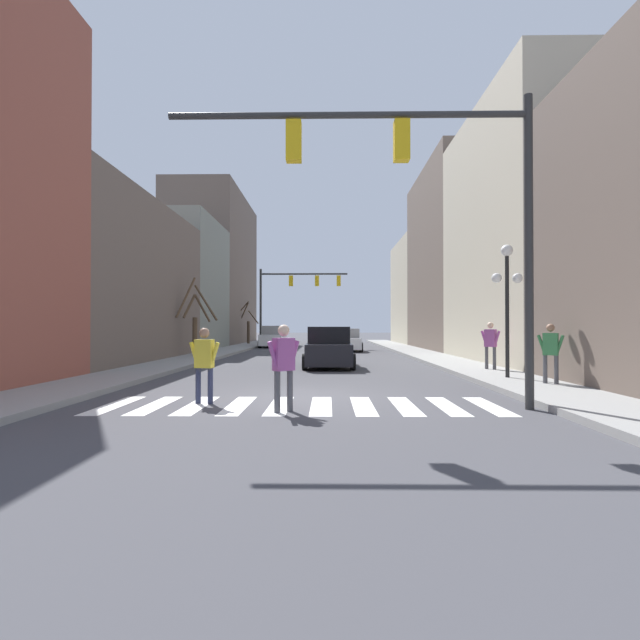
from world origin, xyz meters
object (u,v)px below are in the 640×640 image
traffic_signal_near (423,179)px  street_tree_right_mid (195,321)px  traffic_signal_far (293,289)px  pedestrian_on_left_sidewalk (284,360)px  pedestrian_near_right_corner (204,359)px  street_tree_left_far (247,326)px  car_driving_toward_lane (346,340)px  street_lamp_right_corner (507,283)px  pedestrian_on_right_sidewalk (551,348)px  pedestrian_waiting_at_curb (490,341)px  car_parked_right_mid (329,348)px  car_parked_right_near (273,337)px

traffic_signal_near → street_tree_right_mid: 18.57m
traffic_signal_near → traffic_signal_far: traffic_signal_near is taller
traffic_signal_far → pedestrian_on_left_sidewalk: traffic_signal_far is taller
pedestrian_near_right_corner → street_tree_left_far: bearing=108.2°
car_driving_toward_lane → pedestrian_near_right_corner: size_ratio=2.89×
street_lamp_right_corner → car_driving_toward_lane: street_lamp_right_corner is taller
street_tree_left_far → pedestrian_on_right_sidewalk: bearing=-66.8°
pedestrian_on_left_sidewalk → pedestrian_waiting_at_curb: pedestrian_waiting_at_curb is taller
traffic_signal_near → car_parked_right_mid: traffic_signal_near is taller
street_tree_right_mid → street_tree_left_far: bearing=90.9°
street_tree_right_mid → street_lamp_right_corner: bearing=-41.1°
traffic_signal_far → street_tree_left_far: size_ratio=1.82×
car_parked_right_mid → pedestrian_near_right_corner: size_ratio=2.66×
car_driving_toward_lane → street_tree_right_mid: 11.65m
traffic_signal_far → street_tree_right_mid: size_ratio=1.67×
pedestrian_on_left_sidewalk → street_tree_right_mid: 17.52m
traffic_signal_near → car_driving_toward_lane: 24.42m
street_lamp_right_corner → car_driving_toward_lane: bearing=102.6°
traffic_signal_far → street_lamp_right_corner: 25.67m
pedestrian_waiting_at_curb → traffic_signal_near: bearing=-75.5°
car_parked_right_mid → street_tree_left_far: (-7.38, 24.25, 0.98)m
street_lamp_right_corner → pedestrian_on_right_sidewalk: bearing=-70.4°
traffic_signal_far → pedestrian_waiting_at_curb: (8.72, -21.33, -3.51)m
pedestrian_on_right_sidewalk → street_tree_left_far: street_tree_left_far is taller
pedestrian_waiting_at_curb → street_tree_right_mid: street_tree_right_mid is taller
car_parked_right_near → pedestrian_on_left_sidewalk: 30.90m
street_tree_left_far → traffic_signal_near: bearing=-75.0°
traffic_signal_near → traffic_signal_far: 29.65m
traffic_signal_near → car_driving_toward_lane: size_ratio=1.56×
car_parked_right_near → car_driving_toward_lane: bearing=-137.5°
street_tree_left_far → street_tree_right_mid: size_ratio=0.92×
street_lamp_right_corner → pedestrian_waiting_at_curb: bearing=81.5°
street_lamp_right_corner → pedestrian_on_right_sidewalk: 2.61m
car_parked_right_near → pedestrian_on_right_sidewalk: (10.56, -26.93, 0.30)m
traffic_signal_near → car_parked_right_near: bearing=102.0°
traffic_signal_far → pedestrian_waiting_at_curb: traffic_signal_far is taller
street_lamp_right_corner → pedestrian_near_right_corner: 9.57m
car_parked_right_near → street_tree_right_mid: street_tree_right_mid is taller
car_parked_right_mid → pedestrian_waiting_at_curb: (5.91, -2.57, 0.38)m
car_parked_right_mid → street_tree_right_mid: size_ratio=1.07×
car_driving_toward_lane → car_parked_right_mid: car_parked_right_mid is taller
street_lamp_right_corner → car_parked_right_near: bearing=111.5°
car_parked_right_mid → pedestrian_on_right_sidewalk: bearing=-139.7°
car_driving_toward_lane → street_tree_left_far: (-8.59, 10.68, 1.04)m
street_tree_left_far → pedestrian_near_right_corner: bearing=-82.3°
car_parked_right_mid → traffic_signal_near: bearing=-169.6°
car_parked_right_near → pedestrian_waiting_at_curb: size_ratio=2.85×
car_parked_right_near → pedestrian_near_right_corner: car_parked_right_near is taller
street_tree_right_mid → car_parked_right_mid: bearing=-37.7°
traffic_signal_near → street_lamp_right_corner: 6.38m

